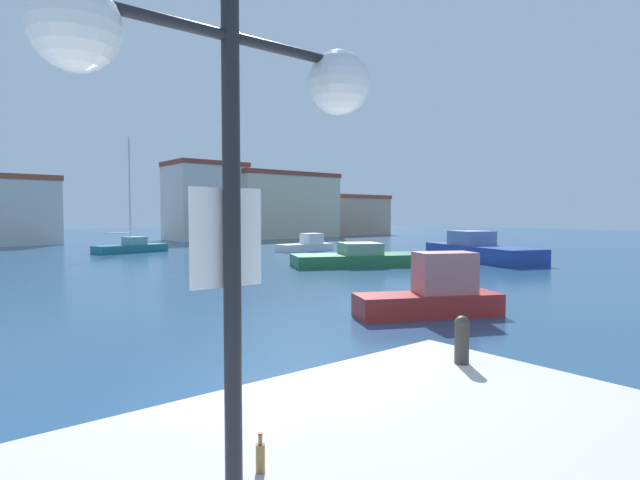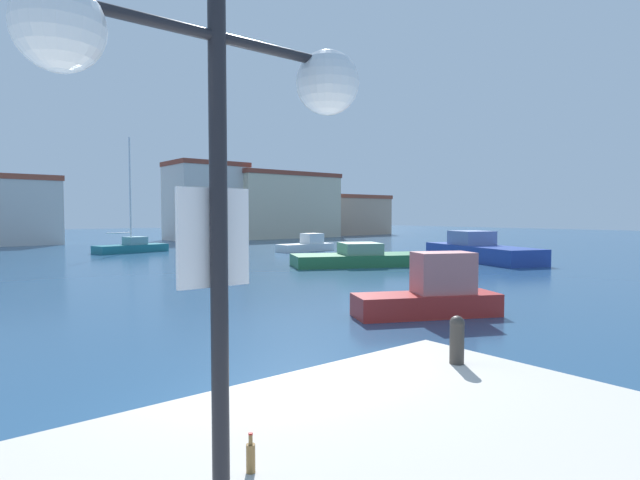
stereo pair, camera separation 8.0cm
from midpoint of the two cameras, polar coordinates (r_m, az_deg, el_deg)
name	(u,v)px [view 2 (the right image)]	position (r m, az deg, el deg)	size (l,w,h in m)	color
water	(293,260)	(31.83, -2.97, -2.25)	(160.00, 160.00, 0.00)	navy
lamppost	(217,89)	(2.96, -10.60, 16.23)	(1.98, 0.41, 4.05)	black
bottle	(251,457)	(4.07, -7.12, -22.84)	(0.07, 0.07, 0.30)	olive
mooring_bollard	(457,338)	(6.79, 15.34, -10.44)	(0.19, 0.19, 0.61)	#38332D
sailboat_teal_center_channel	(132,246)	(40.74, -20.18, -0.65)	(5.50, 2.68, 8.55)	#1E707A
motorboat_green_far_right	(363,258)	(28.41, 4.92, -2.00)	(8.28, 5.94, 1.27)	#28703D
motorboat_white_mid_harbor	(307,245)	(39.67, -1.40, -0.56)	(4.60, 1.63, 1.36)	white
motorboat_blue_behind_lamppost	(480,251)	(32.92, 17.43, -1.13)	(5.46, 8.99, 1.80)	#233D93
motorboat_red_outer_mooring	(432,293)	(14.75, 12.55, -5.80)	(4.22, 2.95, 1.78)	#B22823
harbor_office	(206,201)	(58.35, -12.53, 4.24)	(8.04, 6.18, 8.57)	beige
yacht_club	(277,205)	(63.51, -4.79, 3.87)	(13.64, 8.94, 7.88)	beige
warehouse_block	(338,215)	(71.57, 2.01, 2.82)	(14.01, 7.80, 5.52)	tan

